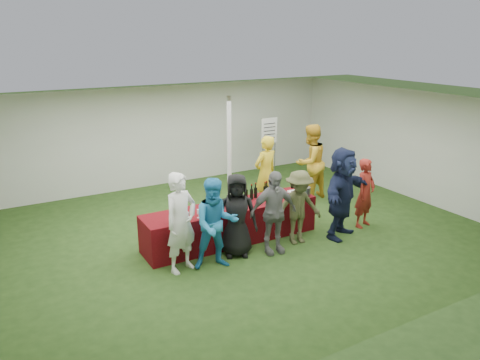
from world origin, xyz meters
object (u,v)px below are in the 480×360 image
dump_bucket (305,191)px  customer_2 (237,215)px  customer_1 (216,224)px  customer_5 (342,193)px  serving_table (231,223)px  wine_list_sign (269,135)px  customer_0 (181,223)px  staff_pourer (265,174)px  staff_back (310,162)px  customer_3 (273,213)px  customer_6 (365,193)px  customer_4 (299,207)px

dump_bucket → customer_2: 1.90m
customer_1 → customer_5: customer_5 is taller
serving_table → wine_list_sign: 4.25m
customer_0 → customer_2: (1.12, 0.06, -0.10)m
staff_pourer → staff_back: 1.40m
customer_2 → customer_3: bearing=2.8°
customer_3 → customer_6: size_ratio=1.07×
staff_pourer → customer_0: same height
customer_1 → customer_3: customer_1 is taller
customer_3 → dump_bucket: bearing=34.4°
customer_6 → customer_0: bearing=162.9°
staff_back → customer_6: size_ratio=1.27×
serving_table → customer_5: bearing=-23.8°
customer_6 → customer_1: bearing=165.8°
customer_1 → customer_0: bearing=175.9°
customer_4 → customer_2: bearing=-179.2°
staff_back → customer_4: (-1.81, -2.00, -0.20)m
dump_bucket → staff_pourer: 1.36m
customer_0 → customer_6: (4.19, -0.08, -0.14)m
customer_2 → customer_6: 3.07m
dump_bucket → customer_5: 0.80m
staff_back → customer_3: (-2.48, -2.10, -0.15)m
serving_table → staff_pourer: size_ratio=2.01×
staff_pourer → customer_5: bearing=92.3°
customer_4 → customer_1: bearing=-169.7°
customer_1 → customer_2: bearing=39.8°
customer_2 → customer_3: (0.65, -0.25, 0.01)m
customer_0 → customer_3: bearing=-25.8°
staff_pourer → customer_3: bearing=48.9°
wine_list_sign → customer_2: size_ratio=1.13×
wine_list_sign → customer_2: bearing=-130.2°
customer_1 → customer_6: size_ratio=1.10×
serving_table → customer_4: 1.38m
serving_table → dump_bucket: size_ratio=15.66×
serving_table → customer_2: 0.76m
staff_pourer → customer_3: (-1.09, -1.98, -0.09)m
dump_bucket → staff_back: (1.27, 1.48, 0.11)m
dump_bucket → wine_list_sign: bearing=69.7°
customer_3 → customer_4: customer_3 is taller
customer_0 → customer_3: 1.79m
customer_2 → customer_4: 1.33m
serving_table → dump_bucket: bearing=-7.6°
wine_list_sign → customer_0: bearing=-138.6°
staff_back → customer_4: bearing=36.6°
staff_pourer → customer_6: 2.30m
customer_4 → customer_6: (1.75, -0.00, 0.00)m
staff_back → customer_1: staff_back is taller
customer_2 → customer_4: size_ratio=1.06×
customer_0 → customer_4: bearing=-21.7°
dump_bucket → staff_back: bearing=49.3°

